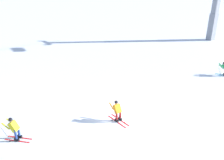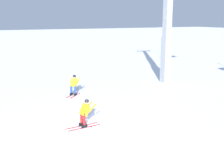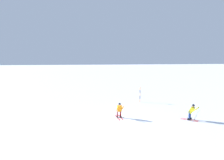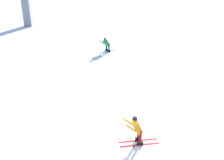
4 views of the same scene
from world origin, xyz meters
name	(u,v)px [view 1 (image 1 of 4)]	position (x,y,z in m)	size (l,w,h in m)	color
ground_plane	(114,115)	(0.00, 0.00, 0.00)	(260.00, 260.00, 0.00)	white
skier_carving_main	(117,110)	(-0.21, -0.63, 0.80)	(0.73, 1.83, 1.53)	red
lift_tower_far	(216,5)	(23.81, 9.42, 4.98)	(0.92, 2.92, 12.12)	gray
skier_distant_uphill	(14,127)	(-6.32, 1.00, 0.83)	(1.47, 1.46, 1.57)	red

